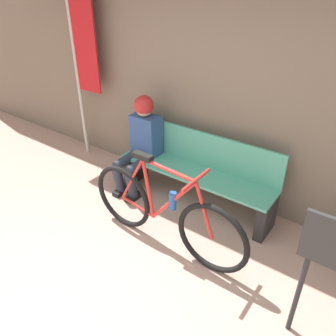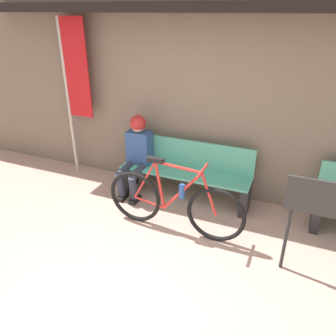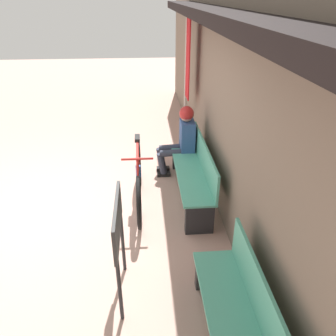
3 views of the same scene
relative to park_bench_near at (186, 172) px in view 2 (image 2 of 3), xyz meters
name	(u,v)px [view 2 (image 2 of 3)]	position (x,y,z in m)	size (l,w,h in m)	color
ground_plane	(126,302)	(0.15, -2.03, -0.40)	(24.00, 24.00, 0.00)	tan
storefront_wall	(208,78)	(0.15, 0.33, 1.27)	(12.00, 0.56, 3.20)	#756656
park_bench_near	(186,172)	(0.00, 0.00, 0.00)	(1.84, 0.42, 0.83)	#51A88E
bicycle	(174,203)	(0.14, -0.81, -0.02)	(1.74, 0.40, 0.94)	black
person_seated	(137,150)	(-0.71, -0.11, 0.27)	(0.34, 0.61, 1.16)	#2D3342
banner_pole	(74,81)	(-1.84, 0.10, 1.12)	(0.45, 0.05, 2.39)	#B7B2A8
signboard	(328,209)	(1.75, -0.98, 0.41)	(0.78, 0.04, 1.09)	#232326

